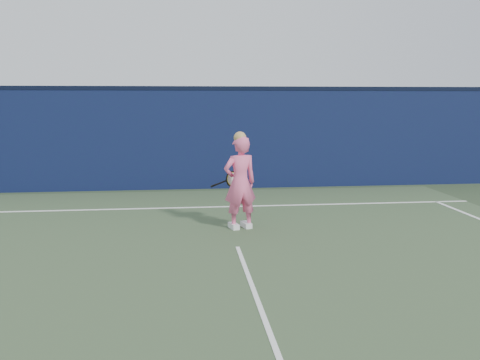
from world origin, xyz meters
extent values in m
plane|color=#2D3E26|center=(0.00, 0.00, 0.00)|extent=(80.00, 80.00, 0.00)
cube|color=#3D5233|center=(0.00, -2.00, 0.00)|extent=(11.00, 16.00, 0.01)
cube|color=#0D1B3B|center=(0.00, 6.50, 1.25)|extent=(24.00, 0.40, 2.50)
cube|color=black|center=(0.00, 6.50, 2.55)|extent=(24.00, 0.42, 0.10)
imported|color=pink|center=(0.17, 2.18, 0.82)|extent=(0.68, 0.54, 1.64)
sphere|color=tan|center=(0.17, 2.18, 1.61)|extent=(0.22, 0.22, 0.22)
cube|color=white|center=(0.29, 2.21, 0.05)|extent=(0.19, 0.30, 0.10)
cube|color=white|center=(0.06, 2.15, 0.05)|extent=(0.19, 0.30, 0.10)
torus|color=black|center=(0.08, 2.62, 0.82)|extent=(0.28, 0.22, 0.30)
torus|color=yellow|center=(0.08, 2.62, 0.82)|extent=(0.22, 0.17, 0.25)
cylinder|color=beige|center=(0.08, 2.62, 0.82)|extent=(0.22, 0.16, 0.25)
cylinder|color=black|center=(-0.14, 2.56, 0.76)|extent=(0.26, 0.14, 0.10)
cylinder|color=black|center=(-0.27, 2.53, 0.72)|extent=(0.13, 0.09, 0.07)
cube|color=white|center=(0.00, 4.00, 0.01)|extent=(11.00, 0.08, 0.01)
cube|color=white|center=(0.00, -2.00, 0.01)|extent=(0.06, 6.00, 0.01)
camera|label=1|loc=(-0.81, -6.56, 2.27)|focal=38.00mm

